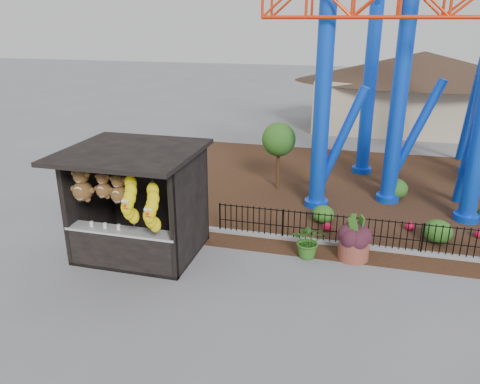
% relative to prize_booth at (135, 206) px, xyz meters
% --- Properties ---
extents(ground, '(120.00, 120.00, 0.00)m').
position_rel_prize_booth_xyz_m(ground, '(2.99, -0.90, -1.54)').
color(ground, slate).
rests_on(ground, ground).
extents(mulch_bed, '(18.00, 12.00, 0.02)m').
position_rel_prize_booth_xyz_m(mulch_bed, '(6.99, 7.10, -1.53)').
color(mulch_bed, '#331E11').
rests_on(mulch_bed, ground).
extents(curb, '(18.00, 0.18, 0.12)m').
position_rel_prize_booth_xyz_m(curb, '(6.99, 2.10, -1.48)').
color(curb, gray).
rests_on(curb, ground).
extents(prize_booth, '(3.50, 3.40, 3.12)m').
position_rel_prize_booth_xyz_m(prize_booth, '(0.00, 0.00, 0.00)').
color(prize_booth, black).
rests_on(prize_booth, ground).
extents(picket_fence, '(12.20, 0.06, 1.00)m').
position_rel_prize_booth_xyz_m(picket_fence, '(7.89, 2.10, -1.04)').
color(picket_fence, black).
rests_on(picket_fence, ground).
extents(roller_coaster, '(11.00, 6.37, 10.82)m').
position_rel_prize_booth_xyz_m(roller_coaster, '(8.10, 7.33, 4.90)').
color(roller_coaster, blue).
rests_on(roller_coaster, ground).
extents(terracotta_planter, '(1.12, 1.12, 0.58)m').
position_rel_prize_booth_xyz_m(terracotta_planter, '(5.92, 1.41, -1.25)').
color(terracotta_planter, brown).
rests_on(terracotta_planter, ground).
extents(planter_foliage, '(0.70, 0.70, 0.64)m').
position_rel_prize_booth_xyz_m(planter_foliage, '(5.92, 1.41, -0.64)').
color(planter_foliage, '#34141F').
rests_on(planter_foliage, terracotta_planter).
extents(potted_plant, '(1.02, 0.92, 1.03)m').
position_rel_prize_booth_xyz_m(potted_plant, '(4.69, 1.19, -1.03)').
color(potted_plant, '#1F581A').
rests_on(potted_plant, ground).
extents(landscaping, '(7.17, 4.44, 0.76)m').
position_rel_prize_booth_xyz_m(landscaping, '(7.64, 4.75, -1.20)').
color(landscaping, '#2A5A1A').
rests_on(landscaping, mulch_bed).
extents(pavilion, '(15.00, 15.00, 4.80)m').
position_rel_prize_booth_xyz_m(pavilion, '(8.99, 19.10, 1.52)').
color(pavilion, '#BFAD8C').
rests_on(pavilion, ground).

